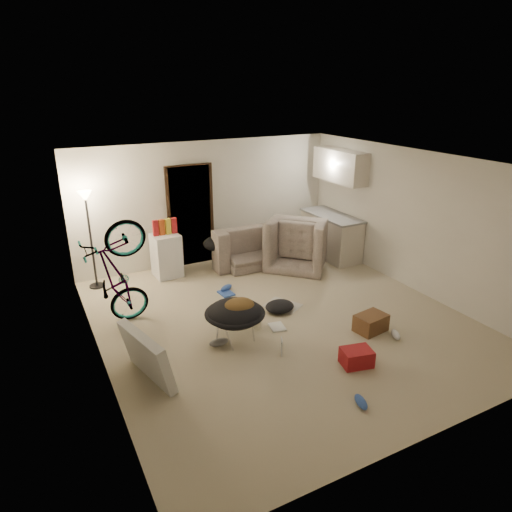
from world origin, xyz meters
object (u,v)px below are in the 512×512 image
drink_case_a (371,323)px  kitchen_counter (331,236)px  armchair (300,246)px  juicer (256,321)px  sofa (258,246)px  drink_case_b (357,357)px  mini_fridge (166,255)px  saucer_chair (235,318)px  tv_box (147,356)px  floor_lamp (88,219)px  bicycle (119,298)px

drink_case_a → kitchen_counter: bearing=56.4°
armchair → juicer: size_ratio=4.84×
sofa → armchair: armchair is taller
sofa → drink_case_b: (-0.63, -4.02, -0.20)m
drink_case_b → armchair: bearing=82.1°
mini_fridge → juicer: 2.69m
juicer → sofa: bearing=61.6°
mini_fridge → juicer: size_ratio=3.46×
sofa → saucer_chair: 3.26m
tv_box → drink_case_a: 3.36m
mini_fridge → drink_case_a: 4.10m
kitchen_counter → drink_case_a: 3.29m
floor_lamp → armchair: floor_lamp is taller
armchair → drink_case_a: armchair is taller
mini_fridge → drink_case_b: size_ratio=2.11×
floor_lamp → drink_case_a: floor_lamp is taller
saucer_chair → tv_box: (-1.38, -0.32, -0.03)m
drink_case_a → drink_case_b: (-0.77, -0.61, -0.02)m
kitchen_counter → bicycle: bearing=-167.8°
saucer_chair → drink_case_b: size_ratio=2.19×
bicycle → drink_case_a: (3.33, -1.93, -0.33)m
saucer_chair → drink_case_b: bearing=-47.9°
mini_fridge → tv_box: 3.37m
tv_box → drink_case_a: size_ratio=2.19×
bicycle → mini_fridge: bicycle is taller
floor_lamp → juicer: floor_lamp is taller
armchair → juicer: 2.83m
armchair → bicycle: 3.98m
floor_lamp → bicycle: bearing=-86.6°
tv_box → juicer: tv_box is taller
kitchen_counter → mini_fridge: size_ratio=1.77×
bicycle → juicer: size_ratio=7.22×
mini_fridge → tv_box: (-1.23, -3.14, -0.08)m
sofa → saucer_chair: saucer_chair is taller
sofa → drink_case_a: bearing=94.0°
tv_box → drink_case_b: tv_box is taller
floor_lamp → kitchen_counter: (4.83, -0.65, -0.87)m
armchair → saucer_chair: size_ratio=1.34×
drink_case_a → juicer: size_ratio=1.92×
floor_lamp → drink_case_a: size_ratio=3.87×
floor_lamp → drink_case_b: floor_lamp is taller
kitchen_counter → bicycle: size_ratio=0.85×
sofa → mini_fridge: (-1.97, 0.10, 0.11)m
tv_box → juicer: (1.84, 0.54, -0.24)m
kitchen_counter → drink_case_a: kitchen_counter is taller
drink_case_b → floor_lamp: bearing=135.2°
armchair → bicycle: (-3.88, -0.91, 0.08)m
armchair → saucer_chair: armchair is taller
armchair → tv_box: bearing=77.9°
floor_lamp → tv_box: 3.38m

